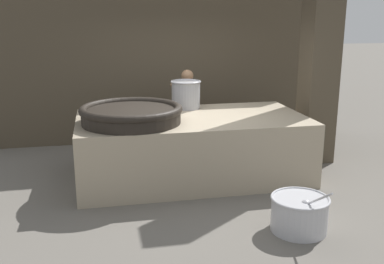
% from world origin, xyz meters
% --- Properties ---
extents(ground_plane, '(60.00, 60.00, 0.00)m').
position_xyz_m(ground_plane, '(0.00, 0.00, 0.00)').
color(ground_plane, '#666059').
extents(back_wall, '(7.21, 0.24, 4.30)m').
position_xyz_m(back_wall, '(0.00, 2.33, 2.15)').
color(back_wall, '#4C4233').
rests_on(back_wall, ground_plane).
extents(support_pillar, '(0.52, 0.52, 4.30)m').
position_xyz_m(support_pillar, '(2.27, 0.40, 2.15)').
color(support_pillar, '#4C4233').
rests_on(support_pillar, ground_plane).
extents(hearth_platform, '(3.46, 1.83, 0.96)m').
position_xyz_m(hearth_platform, '(0.00, 0.00, 0.48)').
color(hearth_platform, tan).
rests_on(hearth_platform, ground_plane).
extents(giant_wok_near, '(1.47, 1.47, 0.26)m').
position_xyz_m(giant_wok_near, '(-0.93, -0.22, 1.10)').
color(giant_wok_near, black).
rests_on(giant_wok_near, hearth_platform).
extents(stock_pot, '(0.50, 0.50, 0.46)m').
position_xyz_m(stock_pot, '(0.03, 0.65, 1.20)').
color(stock_pot, '#9E9EA3').
rests_on(stock_pot, hearth_platform).
extents(cook, '(0.39, 0.59, 1.54)m').
position_xyz_m(cook, '(0.16, 1.19, 0.83)').
color(cook, '#8C6647').
rests_on(cook, ground_plane).
extents(prep_bowl_vegetables, '(0.69, 0.89, 0.69)m').
position_xyz_m(prep_bowl_vegetables, '(0.85, -2.06, 0.23)').
color(prep_bowl_vegetables, '#B7B7BC').
rests_on(prep_bowl_vegetables, ground_plane).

